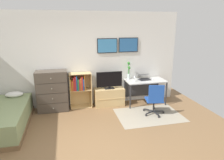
% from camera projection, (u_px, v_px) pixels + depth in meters
% --- Properties ---
extents(ground_plane, '(7.20, 7.20, 0.00)m').
position_uv_depth(ground_plane, '(87.00, 152.00, 3.79)').
color(ground_plane, brown).
extents(wall_back_with_posters, '(6.12, 0.09, 2.70)m').
position_uv_depth(wall_back_with_posters, '(76.00, 60.00, 5.71)').
color(wall_back_with_posters, silver).
rests_on(wall_back_with_posters, ground_plane).
extents(area_rug, '(1.70, 1.20, 0.01)m').
position_uv_depth(area_rug, '(149.00, 115.00, 5.35)').
color(area_rug, '#9E937F').
rests_on(area_rug, ground_plane).
extents(dresser, '(0.84, 0.46, 1.13)m').
position_uv_depth(dresser, '(53.00, 91.00, 5.51)').
color(dresser, '#4C4238').
rests_on(dresser, ground_plane).
extents(bookshelf, '(0.62, 0.30, 1.02)m').
position_uv_depth(bookshelf, '(79.00, 87.00, 5.71)').
color(bookshelf, tan).
rests_on(bookshelf, ground_plane).
extents(tv_stand, '(0.86, 0.41, 0.53)m').
position_uv_depth(tv_stand, '(109.00, 97.00, 5.96)').
color(tv_stand, tan).
rests_on(tv_stand, ground_plane).
extents(television, '(0.75, 0.16, 0.50)m').
position_uv_depth(television, '(109.00, 80.00, 5.80)').
color(television, black).
rests_on(television, tv_stand).
extents(desk, '(1.17, 0.63, 0.74)m').
position_uv_depth(desk, '(144.00, 84.00, 6.07)').
color(desk, silver).
rests_on(desk, ground_plane).
extents(office_chair, '(0.58, 0.57, 0.86)m').
position_uv_depth(office_chair, '(155.00, 99.00, 5.25)').
color(office_chair, '#232326').
rests_on(office_chair, ground_plane).
extents(laptop, '(0.40, 0.42, 0.16)m').
position_uv_depth(laptop, '(144.00, 77.00, 6.04)').
color(laptop, '#333338').
rests_on(laptop, desk).
extents(computer_mouse, '(0.06, 0.10, 0.03)m').
position_uv_depth(computer_mouse, '(153.00, 79.00, 6.01)').
color(computer_mouse, silver).
rests_on(computer_mouse, desk).
extents(bamboo_vase, '(0.09, 0.09, 0.53)m').
position_uv_depth(bamboo_vase, '(129.00, 71.00, 6.01)').
color(bamboo_vase, silver).
rests_on(bamboo_vase, desk).
extents(wine_glass, '(0.07, 0.07, 0.18)m').
position_uv_depth(wine_glass, '(135.00, 77.00, 5.79)').
color(wine_glass, silver).
rests_on(wine_glass, desk).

